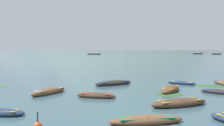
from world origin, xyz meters
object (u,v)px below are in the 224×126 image
at_px(rowboat_13, 96,96).
at_px(rowboat_12, 179,103).
at_px(rowboat_9, 114,83).
at_px(rowboat_3, 219,92).
at_px(rowboat_4, 170,89).
at_px(ferry_2, 216,54).
at_px(mooring_buoy, 38,126).
at_px(rowboat_7, 49,92).
at_px(rowboat_0, 146,120).
at_px(ferry_0, 197,54).
at_px(ferry_1, 94,54).
at_px(rowboat_1, 182,83).

bearing_deg(rowboat_13, rowboat_12, -22.83).
bearing_deg(rowboat_9, rowboat_3, -26.62).
height_order(rowboat_4, rowboat_12, rowboat_4).
distance_m(ferry_2, mooring_buoy, 193.44).
xyz_separation_m(rowboat_7, rowboat_12, (10.49, -4.08, 0.00)).
relative_size(rowboat_0, ferry_2, 0.56).
xyz_separation_m(rowboat_7, rowboat_9, (5.60, 5.53, -0.00)).
bearing_deg(rowboat_13, rowboat_0, -63.11).
distance_m(rowboat_0, rowboat_12, 4.90).
bearing_deg(rowboat_7, rowboat_13, -18.99).
distance_m(ferry_0, mooring_buoy, 199.39).
xyz_separation_m(rowboat_4, rowboat_13, (-6.64, -2.91, -0.05)).
distance_m(rowboat_9, ferry_0, 184.52).
bearing_deg(rowboat_0, ferry_0, 71.36).
bearing_deg(rowboat_3, rowboat_12, -134.19).
bearing_deg(rowboat_3, ferry_2, 68.22).
xyz_separation_m(rowboat_0, ferry_1, (-21.51, 168.57, 0.28)).
xyz_separation_m(rowboat_3, rowboat_12, (-4.68, -4.81, 0.06)).
height_order(rowboat_9, ferry_1, ferry_1).
distance_m(rowboat_0, rowboat_4, 10.08).
height_order(ferry_0, ferry_1, same).
relative_size(ferry_1, mooring_buoy, 10.61).
bearing_deg(rowboat_7, mooring_buoy, -76.25).
xyz_separation_m(rowboat_1, rowboat_9, (-7.69, -0.73, 0.05)).
relative_size(rowboat_3, rowboat_12, 0.68).
relative_size(rowboat_13, ferry_2, 0.45).
distance_m(rowboat_1, rowboat_9, 7.72).
bearing_deg(rowboat_1, rowboat_12, -105.18).
bearing_deg(ferry_1, rowboat_9, -82.87).
distance_m(rowboat_1, rowboat_4, 5.36).
relative_size(rowboat_0, rowboat_13, 1.23).
bearing_deg(rowboat_12, rowboat_13, 157.17).
height_order(rowboat_0, ferry_2, ferry_2).
distance_m(rowboat_7, ferry_2, 186.17).
bearing_deg(rowboat_3, rowboat_9, 153.38).
relative_size(rowboat_4, ferry_1, 0.41).
xyz_separation_m(rowboat_12, ferry_2, (71.21, 171.36, 0.25)).
bearing_deg(rowboat_4, rowboat_13, -156.35).
bearing_deg(ferry_0, rowboat_9, -110.62).
distance_m(rowboat_0, ferry_0, 196.67).
bearing_deg(rowboat_7, rowboat_9, 44.60).
relative_size(rowboat_1, rowboat_3, 0.99).
xyz_separation_m(rowboat_9, ferry_0, (64.99, 172.70, 0.25)).
height_order(rowboat_0, mooring_buoy, mooring_buoy).
height_order(rowboat_13, ferry_1, ferry_1).
bearing_deg(rowboat_9, rowboat_0, -81.14).
bearing_deg(ferry_1, rowboat_1, -80.04).
relative_size(rowboat_1, ferry_1, 0.31).
distance_m(rowboat_13, ferry_2, 185.66).
bearing_deg(rowboat_9, ferry_2, 64.81).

